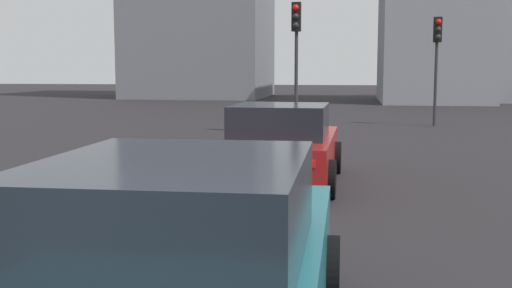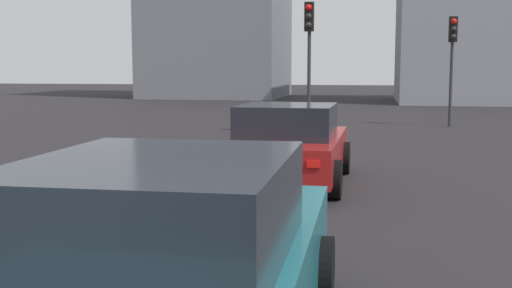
# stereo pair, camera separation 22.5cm
# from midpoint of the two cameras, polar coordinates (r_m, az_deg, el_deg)

# --- Properties ---
(car_red_lead) EXTENTS (4.16, 2.14, 1.45)m
(car_red_lead) POSITION_cam_midpoint_polar(r_m,az_deg,el_deg) (11.52, 1.72, -0.11)
(car_red_lead) COLOR maroon
(car_red_lead) RESTS_ON ground_plane
(car_teal_second) EXTENTS (4.66, 2.06, 1.54)m
(car_teal_second) POSITION_cam_midpoint_polar(r_m,az_deg,el_deg) (4.30, -8.05, -11.56)
(car_teal_second) COLOR #19606B
(car_teal_second) RESTS_ON ground_plane
(traffic_light_near_left) EXTENTS (0.32, 0.29, 3.93)m
(traffic_light_near_left) POSITION_cam_midpoint_polar(r_m,az_deg,el_deg) (23.91, 15.73, 8.33)
(traffic_light_near_left) COLOR #2D2D30
(traffic_light_near_left) RESTS_ON ground_plane
(traffic_light_near_right) EXTENTS (0.32, 0.29, 4.15)m
(traffic_light_near_right) POSITION_cam_midpoint_polar(r_m,az_deg,el_deg) (20.12, 3.31, 9.32)
(traffic_light_near_right) COLOR #2D2D30
(traffic_light_near_right) RESTS_ON ground_plane
(building_facade_center) EXTENTS (9.63, 6.39, 11.68)m
(building_facade_center) POSITION_cam_midpoint_polar(r_m,az_deg,el_deg) (42.08, 15.51, 11.67)
(building_facade_center) COLOR gray
(building_facade_center) RESTS_ON ground_plane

